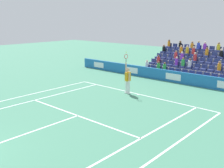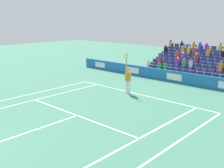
% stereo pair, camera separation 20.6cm
% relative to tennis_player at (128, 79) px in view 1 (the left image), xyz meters
% --- Properties ---
extents(line_baseline, '(10.97, 0.10, 0.01)m').
position_rel_tennis_player_xyz_m(line_baseline, '(-0.71, -0.36, -0.99)').
color(line_baseline, white).
rests_on(line_baseline, ground).
extents(line_service, '(8.23, 0.10, 0.01)m').
position_rel_tennis_player_xyz_m(line_service, '(-0.71, 5.13, -0.99)').
color(line_service, white).
rests_on(line_service, ground).
extents(line_centre_service, '(0.10, 6.40, 0.01)m').
position_rel_tennis_player_xyz_m(line_centre_service, '(-0.71, 8.33, -0.99)').
color(line_centre_service, white).
rests_on(line_centre_service, ground).
extents(line_singles_sideline_left, '(0.10, 11.89, 0.01)m').
position_rel_tennis_player_xyz_m(line_singles_sideline_left, '(3.40, 5.58, -0.99)').
color(line_singles_sideline_left, white).
rests_on(line_singles_sideline_left, ground).
extents(line_singles_sideline_right, '(0.10, 11.89, 0.01)m').
position_rel_tennis_player_xyz_m(line_singles_sideline_right, '(-4.83, 5.58, -0.99)').
color(line_singles_sideline_right, white).
rests_on(line_singles_sideline_right, ground).
extents(line_doubles_sideline_left, '(0.10, 11.89, 0.01)m').
position_rel_tennis_player_xyz_m(line_doubles_sideline_left, '(4.77, 5.58, -0.99)').
color(line_doubles_sideline_left, white).
rests_on(line_doubles_sideline_left, ground).
extents(line_doubles_sideline_right, '(0.10, 11.89, 0.01)m').
position_rel_tennis_player_xyz_m(line_doubles_sideline_right, '(-6.20, 5.58, -0.99)').
color(line_doubles_sideline_right, white).
rests_on(line_doubles_sideline_right, ground).
extents(line_centre_mark, '(0.10, 0.20, 0.01)m').
position_rel_tennis_player_xyz_m(line_centre_mark, '(-0.71, -0.26, -0.99)').
color(line_centre_mark, white).
rests_on(line_centre_mark, ground).
extents(sponsor_barrier, '(21.03, 0.22, 0.92)m').
position_rel_tennis_player_xyz_m(sponsor_barrier, '(-0.71, -5.08, -0.53)').
color(sponsor_barrier, '#1E66AD').
rests_on(sponsor_barrier, ground).
extents(tennis_player, '(0.51, 0.41, 2.85)m').
position_rel_tennis_player_xyz_m(tennis_player, '(0.00, 0.00, 0.00)').
color(tennis_player, white).
rests_on(tennis_player, ground).
extents(stadium_stand, '(7.44, 4.75, 3.02)m').
position_rel_tennis_player_xyz_m(stadium_stand, '(-0.70, -8.65, -0.16)').
color(stadium_stand, gray).
rests_on(stadium_stand, ground).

